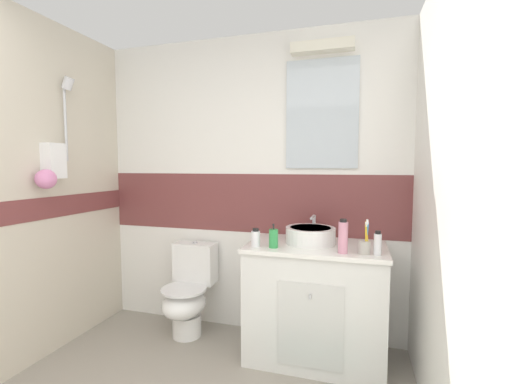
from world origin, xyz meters
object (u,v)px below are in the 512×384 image
object	(u,v)px
shampoo_bottle_tall	(343,237)
sink_basin	(310,235)
soap_dispenser	(274,238)
lotion_bottle_short	(256,238)
deodorant_spray_can	(378,244)
toilet	(188,293)
toothbrush_cup	(365,245)

from	to	relation	value
shampoo_bottle_tall	sink_basin	bearing A→B (deg)	137.04
soap_dispenser	sink_basin	bearing A→B (deg)	41.70
lotion_bottle_short	deodorant_spray_can	distance (m)	0.81
sink_basin	toilet	distance (m)	1.16
sink_basin	toothbrush_cup	world-z (taller)	toothbrush_cup
sink_basin	toothbrush_cup	distance (m)	0.43
sink_basin	soap_dispenser	xyz separation A→B (m)	(-0.23, -0.21, 0.00)
toilet	lotion_bottle_short	world-z (taller)	lotion_bottle_short
toothbrush_cup	shampoo_bottle_tall	size ratio (longest dim) A/B	1.01
toilet	shampoo_bottle_tall	xyz separation A→B (m)	(1.26, -0.25, 0.60)
toilet	soap_dispenser	distance (m)	0.99
toilet	soap_dispenser	bearing A→B (deg)	-16.15
soap_dispenser	toilet	bearing A→B (deg)	163.85
shampoo_bottle_tall	deodorant_spray_can	size ratio (longest dim) A/B	1.44
soap_dispenser	shampoo_bottle_tall	distance (m)	0.47
soap_dispenser	deodorant_spray_can	size ratio (longest dim) A/B	1.08
sink_basin	shampoo_bottle_tall	size ratio (longest dim) A/B	1.81
sink_basin	toothbrush_cup	xyz separation A→B (m)	(0.37, -0.20, -0.01)
soap_dispenser	deodorant_spray_can	bearing A→B (deg)	-0.03
lotion_bottle_short	sink_basin	bearing A→B (deg)	29.62
sink_basin	soap_dispenser	distance (m)	0.31
toothbrush_cup	shampoo_bottle_tall	xyz separation A→B (m)	(-0.14, -0.02, 0.05)
shampoo_bottle_tall	toilet	bearing A→B (deg)	168.93
soap_dispenser	lotion_bottle_short	world-z (taller)	soap_dispenser
toothbrush_cup	lotion_bottle_short	bearing A→B (deg)	-179.93
lotion_bottle_short	deodorant_spray_can	world-z (taller)	deodorant_spray_can
shampoo_bottle_tall	deodorant_spray_can	xyz separation A→B (m)	(0.21, 0.02, -0.03)
sink_basin	toilet	xyz separation A→B (m)	(-1.02, 0.02, -0.56)
toilet	toothbrush_cup	bearing A→B (deg)	-9.26
shampoo_bottle_tall	lotion_bottle_short	bearing A→B (deg)	178.27
toilet	deodorant_spray_can	size ratio (longest dim) A/B	4.89
sink_basin	toilet	world-z (taller)	sink_basin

